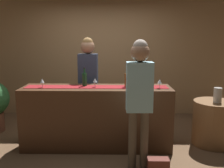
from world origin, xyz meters
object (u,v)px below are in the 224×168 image
object	(u,v)px
wine_bottle_green	(85,79)
customer_sipping	(139,91)
wine_glass_far_end	(160,82)
bartender	(88,75)
handbag	(158,166)
wine_bottle_amber	(127,80)
wine_glass_mid_counter	(42,81)
wine_glass_near_customer	(95,81)
round_side_table	(213,123)
vase_on_side_table	(218,95)

from	to	relation	value
wine_bottle_green	customer_sipping	size ratio (longest dim) A/B	0.17
wine_glass_far_end	bartender	bearing A→B (deg)	149.99
handbag	wine_bottle_green	bearing A→B (deg)	138.68
handbag	wine_bottle_amber	bearing A→B (deg)	113.60
wine_bottle_amber	wine_glass_mid_counter	bearing A→B (deg)	-175.71
wine_glass_near_customer	wine_glass_far_end	xyz separation A→B (m)	(1.00, -0.08, 0.00)
round_side_table	bartender	bearing A→B (deg)	168.19
vase_on_side_table	customer_sipping	bearing A→B (deg)	-150.07
wine_glass_far_end	round_side_table	world-z (taller)	wine_glass_far_end
wine_bottle_green	vase_on_side_table	world-z (taller)	wine_bottle_green
wine_glass_far_end	bartender	xyz separation A→B (m)	(-1.17, 0.68, 0.00)
wine_bottle_green	customer_sipping	xyz separation A→B (m)	(0.81, -0.78, -0.02)
wine_bottle_green	bartender	world-z (taller)	bartender
customer_sipping	wine_bottle_green	bearing A→B (deg)	134.57
wine_bottle_green	wine_glass_near_customer	bearing A→B (deg)	-28.78
wine_glass_mid_counter	wine_glass_far_end	bearing A→B (deg)	-0.79
round_side_table	vase_on_side_table	world-z (taller)	vase_on_side_table
wine_glass_mid_counter	handbag	distance (m)	2.12
bartender	handbag	world-z (taller)	bartender
wine_glass_far_end	handbag	size ratio (longest dim) A/B	0.51
wine_glass_mid_counter	wine_glass_far_end	distance (m)	1.82
wine_bottle_green	bartender	xyz separation A→B (m)	(0.00, 0.50, -0.01)
wine_bottle_amber	handbag	bearing A→B (deg)	-66.40
bartender	vase_on_side_table	world-z (taller)	bartender
customer_sipping	vase_on_side_table	bearing A→B (deg)	28.44
wine_bottle_green	handbag	xyz separation A→B (m)	(1.06, -0.93, -1.00)
wine_glass_mid_counter	round_side_table	size ratio (longest dim) A/B	0.19
wine_glass_near_customer	vase_on_side_table	world-z (taller)	wine_glass_near_customer
bartender	wine_glass_mid_counter	bearing A→B (deg)	47.58
wine_glass_mid_counter	vase_on_side_table	xyz separation A→B (m)	(2.79, 0.14, -0.25)
round_side_table	handbag	size ratio (longest dim) A/B	2.64
wine_glass_mid_counter	wine_glass_far_end	size ratio (longest dim) A/B	1.00
wine_bottle_amber	wine_glass_near_customer	size ratio (longest dim) A/B	2.10
wine_glass_far_end	customer_sipping	xyz separation A→B (m)	(-0.36, -0.60, -0.01)
wine_bottle_green	wine_glass_far_end	world-z (taller)	wine_bottle_green
wine_bottle_green	vase_on_side_table	distance (m)	2.16
wine_glass_near_customer	bartender	size ratio (longest dim) A/B	0.08
handbag	round_side_table	bearing A→B (deg)	42.48
wine_bottle_amber	wine_glass_far_end	distance (m)	0.51
handbag	customer_sipping	bearing A→B (deg)	148.74
wine_glass_mid_counter	vase_on_side_table	world-z (taller)	wine_glass_mid_counter
wine_bottle_amber	wine_bottle_green	bearing A→B (deg)	175.33
wine_glass_far_end	wine_glass_near_customer	bearing A→B (deg)	175.21
wine_glass_near_customer	handbag	bearing A→B (deg)	-43.36
wine_bottle_amber	bartender	world-z (taller)	bartender
wine_bottle_amber	vase_on_side_table	distance (m)	1.49
vase_on_side_table	wine_bottle_amber	bearing A→B (deg)	-178.33
wine_bottle_green	customer_sipping	distance (m)	1.12
wine_glass_far_end	vase_on_side_table	distance (m)	1.01
wine_glass_near_customer	wine_glass_mid_counter	xyz separation A→B (m)	(-0.82, -0.06, 0.00)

